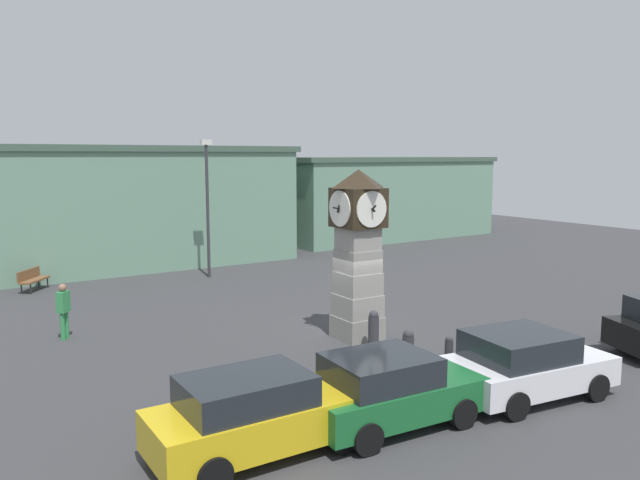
{
  "coord_description": "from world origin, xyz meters",
  "views": [
    {
      "loc": [
        -11.02,
        -15.58,
        5.61
      ],
      "look_at": [
        -0.03,
        1.85,
        2.79
      ],
      "focal_mm": 35.0,
      "sensor_mm": 36.0,
      "label": 1
    }
  ],
  "objects_px": {
    "bollard_far_row": "(449,356)",
    "car_by_building": "(524,364)",
    "car_near_tower": "(388,389)",
    "bollard_near_tower": "(374,329)",
    "street_lamp_near_road": "(207,198)",
    "clock_tower": "(358,251)",
    "pedestrian_near_bench": "(64,308)",
    "bollard_mid_row": "(408,346)",
    "car_navy_sedan": "(257,414)",
    "bench": "(32,278)"
  },
  "relations": [
    {
      "from": "car_near_tower",
      "to": "bollard_near_tower",
      "type": "bearing_deg",
      "value": 56.22
    },
    {
      "from": "clock_tower",
      "to": "car_navy_sedan",
      "type": "xyz_separation_m",
      "value": [
        -6.0,
        -5.17,
        -1.92
      ]
    },
    {
      "from": "bench",
      "to": "street_lamp_near_road",
      "type": "relative_size",
      "value": 0.25
    },
    {
      "from": "bollard_near_tower",
      "to": "bollard_far_row",
      "type": "xyz_separation_m",
      "value": [
        0.26,
        -2.82,
        -0.05
      ]
    },
    {
      "from": "bollard_near_tower",
      "to": "street_lamp_near_road",
      "type": "relative_size",
      "value": 0.18
    },
    {
      "from": "car_navy_sedan",
      "to": "pedestrian_near_bench",
      "type": "height_order",
      "value": "pedestrian_near_bench"
    },
    {
      "from": "bollard_near_tower",
      "to": "bollard_mid_row",
      "type": "bearing_deg",
      "value": -86.89
    },
    {
      "from": "clock_tower",
      "to": "car_navy_sedan",
      "type": "bearing_deg",
      "value": -139.28
    },
    {
      "from": "clock_tower",
      "to": "car_near_tower",
      "type": "bearing_deg",
      "value": -119.79
    },
    {
      "from": "car_near_tower",
      "to": "street_lamp_near_road",
      "type": "distance_m",
      "value": 17.46
    },
    {
      "from": "car_by_building",
      "to": "bench",
      "type": "height_order",
      "value": "car_by_building"
    },
    {
      "from": "clock_tower",
      "to": "bollard_near_tower",
      "type": "distance_m",
      "value": 2.45
    },
    {
      "from": "clock_tower",
      "to": "car_by_building",
      "type": "distance_m",
      "value": 6.24
    },
    {
      "from": "car_by_building",
      "to": "bollard_near_tower",
      "type": "bearing_deg",
      "value": 99.59
    },
    {
      "from": "bollard_mid_row",
      "to": "pedestrian_near_bench",
      "type": "height_order",
      "value": "pedestrian_near_bench"
    },
    {
      "from": "car_navy_sedan",
      "to": "car_near_tower",
      "type": "height_order",
      "value": "car_navy_sedan"
    },
    {
      "from": "car_navy_sedan",
      "to": "bench",
      "type": "height_order",
      "value": "car_navy_sedan"
    },
    {
      "from": "clock_tower",
      "to": "car_near_tower",
      "type": "distance_m",
      "value": 6.58
    },
    {
      "from": "bollard_near_tower",
      "to": "street_lamp_near_road",
      "type": "height_order",
      "value": "street_lamp_near_road"
    },
    {
      "from": "pedestrian_near_bench",
      "to": "car_navy_sedan",
      "type": "bearing_deg",
      "value": -80.34
    },
    {
      "from": "bollard_far_row",
      "to": "pedestrian_near_bench",
      "type": "height_order",
      "value": "pedestrian_near_bench"
    },
    {
      "from": "car_navy_sedan",
      "to": "bollard_far_row",
      "type": "bearing_deg",
      "value": 11.16
    },
    {
      "from": "clock_tower",
      "to": "street_lamp_near_road",
      "type": "bearing_deg",
      "value": 90.81
    },
    {
      "from": "car_navy_sedan",
      "to": "pedestrian_near_bench",
      "type": "bearing_deg",
      "value": 99.66
    },
    {
      "from": "clock_tower",
      "to": "car_by_building",
      "type": "bearing_deg",
      "value": -84.65
    },
    {
      "from": "bollard_mid_row",
      "to": "car_navy_sedan",
      "type": "relative_size",
      "value": 0.22
    },
    {
      "from": "car_by_building",
      "to": "clock_tower",
      "type": "bearing_deg",
      "value": 95.35
    },
    {
      "from": "clock_tower",
      "to": "street_lamp_near_road",
      "type": "height_order",
      "value": "street_lamp_near_road"
    },
    {
      "from": "car_navy_sedan",
      "to": "street_lamp_near_road",
      "type": "height_order",
      "value": "street_lamp_near_road"
    },
    {
      "from": "bollard_near_tower",
      "to": "street_lamp_near_road",
      "type": "bearing_deg",
      "value": 89.61
    },
    {
      "from": "car_near_tower",
      "to": "pedestrian_near_bench",
      "type": "bearing_deg",
      "value": 114.21
    },
    {
      "from": "bollard_near_tower",
      "to": "car_by_building",
      "type": "xyz_separation_m",
      "value": [
        0.8,
        -4.74,
        0.2
      ]
    },
    {
      "from": "car_near_tower",
      "to": "street_lamp_near_road",
      "type": "xyz_separation_m",
      "value": [
        2.96,
        16.97,
        2.87
      ]
    },
    {
      "from": "bollard_far_row",
      "to": "car_by_building",
      "type": "height_order",
      "value": "car_by_building"
    },
    {
      "from": "bench",
      "to": "street_lamp_near_road",
      "type": "bearing_deg",
      "value": -9.29
    },
    {
      "from": "bollard_far_row",
      "to": "clock_tower",
      "type": "bearing_deg",
      "value": 90.22
    },
    {
      "from": "bollard_near_tower",
      "to": "bollard_mid_row",
      "type": "distance_m",
      "value": 1.46
    },
    {
      "from": "clock_tower",
      "to": "car_navy_sedan",
      "type": "height_order",
      "value": "clock_tower"
    },
    {
      "from": "clock_tower",
      "to": "car_navy_sedan",
      "type": "distance_m",
      "value": 8.15
    },
    {
      "from": "clock_tower",
      "to": "bollard_near_tower",
      "type": "bearing_deg",
      "value": -102.12
    },
    {
      "from": "car_by_building",
      "to": "street_lamp_near_road",
      "type": "relative_size",
      "value": 0.65
    },
    {
      "from": "bollard_mid_row",
      "to": "bollard_far_row",
      "type": "height_order",
      "value": "bollard_far_row"
    },
    {
      "from": "bench",
      "to": "pedestrian_near_bench",
      "type": "bearing_deg",
      "value": -91.27
    },
    {
      "from": "car_near_tower",
      "to": "clock_tower",
      "type": "bearing_deg",
      "value": 60.21
    },
    {
      "from": "car_navy_sedan",
      "to": "bollard_mid_row",
      "type": "bearing_deg",
      "value": 23.66
    },
    {
      "from": "bollard_mid_row",
      "to": "bench",
      "type": "xyz_separation_m",
      "value": [
        -7.32,
        15.32,
        0.06
      ]
    },
    {
      "from": "bollard_mid_row",
      "to": "street_lamp_near_road",
      "type": "bearing_deg",
      "value": 89.97
    },
    {
      "from": "bollard_mid_row",
      "to": "car_by_building",
      "type": "bearing_deg",
      "value": -77.62
    },
    {
      "from": "car_near_tower",
      "to": "car_by_building",
      "type": "xyz_separation_m",
      "value": [
        3.68,
        -0.45,
        0.01
      ]
    },
    {
      "from": "car_navy_sedan",
      "to": "bench",
      "type": "distance_m",
      "value": 17.94
    }
  ]
}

